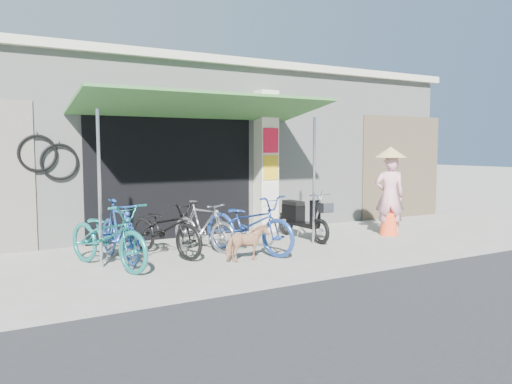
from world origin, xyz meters
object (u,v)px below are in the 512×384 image
bike_teal (108,235)px  nun (390,192)px  bike_black (166,228)px  moped (301,218)px  bike_blue (119,231)px  bike_silver (203,226)px  street_dog (247,243)px  bike_navy (249,224)px

bike_teal → nun: size_ratio=1.03×
bike_black → moped: 2.85m
bike_blue → bike_black: bearing=-4.0°
bike_black → bike_silver: bike_black is taller
bike_black → bike_teal: bearing=-179.6°
bike_silver → street_dog: 1.17m
moped → bike_navy: bearing=-158.6°
bike_blue → bike_silver: size_ratio=1.12×
bike_navy → moped: 1.65m
bike_silver → bike_blue: bearing=162.2°
moped → bike_black: bearing=-177.7°
bike_navy → street_dog: 0.69m
nun → bike_navy: bearing=33.6°
bike_blue → nun: bearing=-9.3°
bike_teal → bike_navy: size_ratio=0.98×
bike_navy → street_dog: size_ratio=2.77×
street_dog → nun: nun is taller
bike_teal → bike_blue: size_ratio=1.15×
bike_blue → bike_navy: bearing=-17.8°
nun → bike_blue: bearing=28.2°
street_dog → bike_teal: bearing=69.3°
bike_black → bike_silver: (0.72, 0.10, -0.03)m
bike_navy → bike_blue: bearing=145.7°
bike_silver → nun: (3.96, -0.44, 0.46)m
moped → bike_teal: bearing=-172.8°
bike_black → nun: (4.68, -0.34, 0.43)m
street_dog → moped: 2.22m
bike_black → bike_navy: 1.40m
bike_navy → nun: size_ratio=1.05×
street_dog → nun: size_ratio=0.38×
bike_blue → street_dog: (1.75, -1.00, -0.20)m
bike_blue → moped: 3.62m
bike_black → street_dog: bike_black is taller
bike_teal → bike_silver: 1.82m
bike_silver → nun: bearing=-28.9°
bike_blue → bike_navy: (2.09, -0.44, 0.01)m
bike_navy → nun: nun is taller
bike_blue → moped: size_ratio=0.99×
bike_blue → nun: 5.47m
nun → bike_black: bearing=27.3°
bike_black → bike_silver: size_ratio=1.21×
bike_blue → nun: nun is taller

